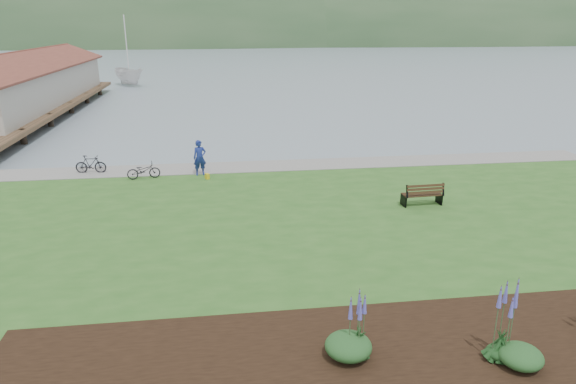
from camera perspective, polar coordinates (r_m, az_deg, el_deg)
name	(u,v)px	position (r m, az deg, el deg)	size (l,w,h in m)	color
ground	(308,219)	(21.34, 2.29, -3.01)	(600.00, 600.00, 0.00)	gray
lawn	(318,233)	(19.45, 3.31, -4.60)	(34.00, 20.00, 0.40)	#2C5E21
shoreline_path	(287,165)	(27.69, -0.14, 2.99)	(34.00, 2.20, 0.03)	gray
garden_bed	(501,345)	(13.85, 22.60, -15.39)	(24.00, 4.40, 0.04)	black
far_hillside	(282,44)	(191.16, -0.63, 16.15)	(580.00, 80.00, 38.00)	#2F502D
pier_pavilion	(23,85)	(50.15, -27.34, 10.56)	(8.00, 36.00, 5.40)	#4C3826
park_bench	(423,194)	(22.26, 14.77, -0.21)	(1.69, 0.75, 1.03)	#322013
person	(200,155)	(26.11, -9.80, 4.10)	(0.76, 0.52, 2.09)	navy
bicycle_a	(144,171)	(26.24, -15.76, 2.31)	(1.59, 0.55, 0.83)	black
bicycle_b	(91,164)	(28.04, -21.08, 2.89)	(1.55, 0.45, 0.93)	black
sailboat	(130,86)	(69.29, -17.11, 11.22)	(10.32, 10.50, 27.20)	silver
pannier	(207,176)	(25.61, -8.97, 1.74)	(0.16, 0.25, 0.27)	gold
echium_0	(504,324)	(12.86, 22.88, -13.37)	(0.62, 0.62, 2.21)	#133616
echium_4	(359,326)	(12.22, 7.89, -14.52)	(0.62, 0.62, 1.90)	#133616
shrub_0	(348,346)	(12.39, 6.72, -16.64)	(1.09, 1.09, 0.55)	#1E4C21
shrub_1	(521,356)	(13.14, 24.46, -16.28)	(0.97, 0.97, 0.49)	#1E4C21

